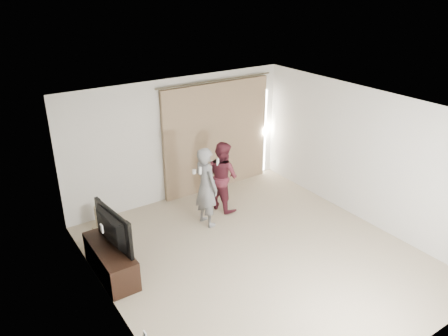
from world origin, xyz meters
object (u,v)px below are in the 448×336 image
Objects in this scene: tv_console at (111,261)px; person_man at (206,187)px; tv at (107,230)px; person_woman at (223,176)px.

tv_console is 2.23m from person_man.
person_man is (2.11, 0.50, -0.04)m from tv.
person_man is (2.11, 0.50, 0.53)m from tv_console.
tv_console is at bearing -162.73° from person_woman.
tv is 2.17m from person_man.
person_man reaches higher than person_woman.
person_woman is (2.71, 0.84, 0.47)m from tv_console.
tv_console is 2.87m from person_woman.
person_woman reaches higher than tv.
person_man reaches higher than tv_console.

